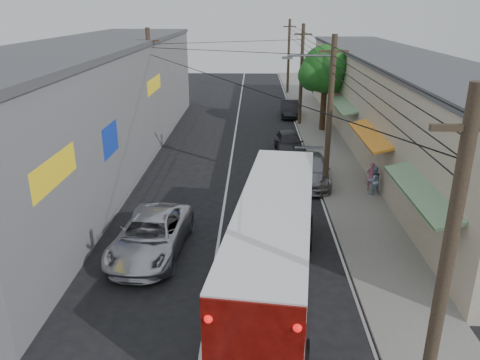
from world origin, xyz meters
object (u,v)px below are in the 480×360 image
Objects in this scene: coach_bus at (274,242)px; parked_car_mid at (289,142)px; pedestrian_far at (374,180)px; parked_car_far at (289,108)px; parked_suv at (311,170)px; jeepney at (151,235)px; pedestrian_near at (371,176)px.

coach_bus is 2.67× the size of parked_car_mid.
parked_car_far is at bearing -95.48° from pedestrian_far.
parked_suv is (2.45, 10.30, -0.97)m from coach_bus.
parked_car_far is 18.94m from pedestrian_far.
parked_car_far is at bearing 83.03° from parked_car_mid.
coach_bus is 2.68× the size of parked_car_far.
parked_car_mid is (1.65, 15.91, -0.96)m from coach_bus.
jeepney is 11.94m from pedestrian_far.
pedestrian_near reaches higher than pedestrian_far.
coach_bus is 7.75× the size of pedestrian_far.
coach_bus is 2.10× the size of jeepney.
pedestrian_near reaches higher than jeepney.
pedestrian_near is (3.80, -6.91, 0.13)m from parked_car_mid.
pedestrian_near is at bearing 66.06° from coach_bus.
parked_car_far is 2.89× the size of pedestrian_near.
parked_suv is 3.55m from pedestrian_far.
jeepney reaches higher than parked_car_far.
pedestrian_near reaches higher than parked_car_far.
parked_suv reaches higher than parked_car_far.
parked_suv is 3.27m from pedestrian_near.
parked_suv is 5.67m from parked_car_mid.
jeepney reaches higher than parked_car_mid.
pedestrian_far is (10.18, 6.24, 0.10)m from jeepney.
parked_car_mid is at bearing -77.72° from pedestrian_far.
coach_bus is 10.05m from pedestrian_far.
jeepney is at bearing -104.01° from parked_car_far.
pedestrian_far reaches higher than parked_car_mid.
parked_car_far is 18.36m from pedestrian_near.
parked_car_mid is at bearing 91.33° from coach_bus.
pedestrian_near reaches higher than parked_suv.
pedestrian_near is at bearing 37.88° from jeepney.
pedestrian_far is (0.00, -0.59, -0.00)m from pedestrian_near.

